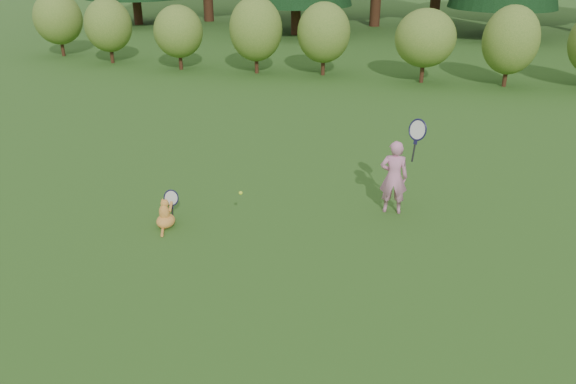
% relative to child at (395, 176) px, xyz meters
% --- Properties ---
extents(ground, '(100.00, 100.00, 0.00)m').
position_rel_child_xyz_m(ground, '(-1.81, -1.98, -0.70)').
color(ground, '#244C15').
rests_on(ground, ground).
extents(shrub_row, '(28.00, 3.00, 2.80)m').
position_rel_child_xyz_m(shrub_row, '(-1.81, 11.02, 0.70)').
color(shrub_row, '#406720').
rests_on(shrub_row, ground).
extents(child, '(0.77, 0.50, 2.00)m').
position_rel_child_xyz_m(child, '(0.00, 0.00, 0.00)').
color(child, pink).
rests_on(child, ground).
extents(cat, '(0.34, 0.68, 0.71)m').
position_rel_child_xyz_m(cat, '(-3.64, -1.61, -0.44)').
color(cat, '#C56725').
rests_on(cat, ground).
extents(tennis_ball, '(0.06, 0.06, 0.06)m').
position_rel_child_xyz_m(tennis_ball, '(-2.36, -1.37, -0.03)').
color(tennis_ball, '#B3E61B').
rests_on(tennis_ball, ground).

